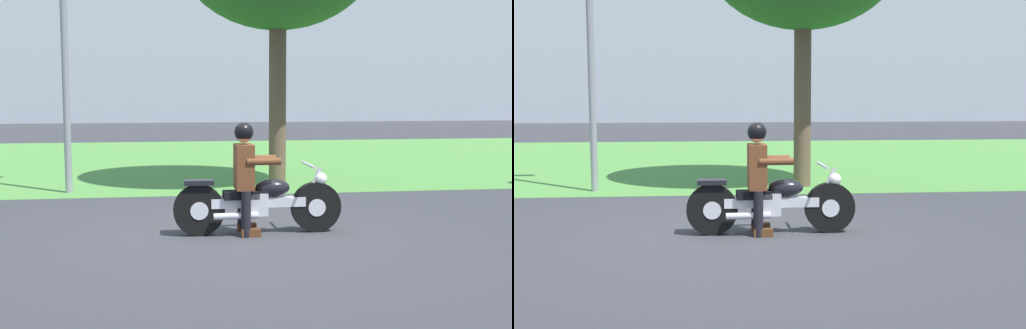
{
  "view_description": "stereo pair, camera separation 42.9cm",
  "coord_description": "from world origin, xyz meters",
  "views": [
    {
      "loc": [
        -0.89,
        -8.13,
        1.79
      ],
      "look_at": [
        0.29,
        0.15,
        0.85
      ],
      "focal_mm": 46.47,
      "sensor_mm": 36.0,
      "label": 1
    },
    {
      "loc": [
        -0.46,
        -8.18,
        1.79
      ],
      "look_at": [
        0.29,
        0.15,
        0.85
      ],
      "focal_mm": 46.47,
      "sensor_mm": 36.0,
      "label": 2
    }
  ],
  "objects": [
    {
      "name": "ground",
      "position": [
        0.0,
        0.0,
        0.0
      ],
      "size": [
        120.0,
        120.0,
        0.0
      ],
      "primitive_type": "plane",
      "color": "#38383D"
    },
    {
      "name": "grass_verge",
      "position": [
        0.0,
        9.04,
        0.0
      ],
      "size": [
        60.0,
        12.0,
        0.01
      ],
      "primitive_type": "cube",
      "color": "#549342",
      "rests_on": "ground"
    },
    {
      "name": "stadium_facade",
      "position": [
        -0.33,
        32.78,
        6.03
      ],
      "size": [
        49.08,
        8.0,
        12.07
      ],
      "primitive_type": "cube",
      "color": "#B2B7C1",
      "rests_on": "ground"
    },
    {
      "name": "motorcycle_lead",
      "position": [
        0.29,
        -0.05,
        0.39
      ],
      "size": [
        2.12,
        0.66,
        0.88
      ],
      "rotation": [
        0.0,
        0.0,
        0.02
      ],
      "color": "black",
      "rests_on": "ground"
    },
    {
      "name": "rider_lead",
      "position": [
        0.13,
        -0.05,
        0.81
      ],
      "size": [
        0.55,
        0.48,
        1.4
      ],
      "rotation": [
        0.0,
        0.0,
        0.02
      ],
      "color": "black",
      "rests_on": "ground"
    }
  ]
}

